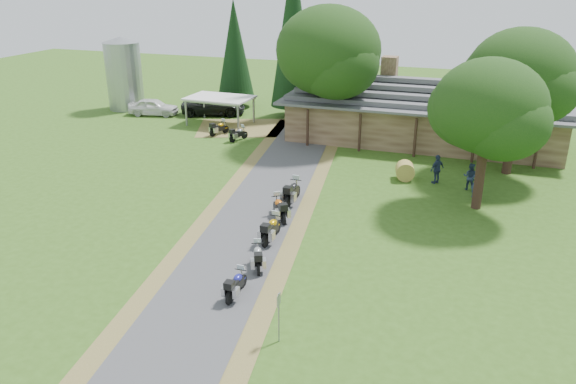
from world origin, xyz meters
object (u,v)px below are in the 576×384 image
(motorcycle_row_a, at_px, (236,283))
(hay_bale, at_px, (405,171))
(car_white_sedan, at_px, (153,105))
(motorcycle_carport_b, at_px, (238,133))
(motorcycle_row_c, at_px, (271,228))
(motorcycle_row_d, at_px, (279,207))
(carport, at_px, (220,111))
(car_dark_suv, at_px, (213,102))
(motorcycle_row_e, at_px, (292,191))
(motorcycle_row_b, at_px, (258,256))
(lodge, at_px, (424,109))
(motorcycle_carport_a, at_px, (219,127))
(silo, at_px, (124,73))

(motorcycle_row_a, distance_m, hay_bale, 16.79)
(car_white_sedan, xyz_separation_m, motorcycle_row_a, (19.81, -25.90, -0.39))
(motorcycle_row_a, xyz_separation_m, motorcycle_carport_b, (-9.05, 20.81, 0.01))
(motorcycle_row_c, relative_size, motorcycle_row_d, 1.00)
(motorcycle_row_a, distance_m, motorcycle_row_c, 5.25)
(carport, xyz_separation_m, motorcycle_carport_b, (3.51, -4.15, -0.60))
(carport, xyz_separation_m, hay_bale, (17.12, -8.80, -0.60))
(car_white_sedan, distance_m, car_dark_suv, 5.52)
(motorcycle_row_e, distance_m, hay_bale, 8.17)
(carport, relative_size, motorcycle_row_a, 3.23)
(motorcycle_row_a, height_order, motorcycle_row_d, motorcycle_row_d)
(motorcycle_row_b, relative_size, motorcycle_row_d, 0.89)
(lodge, relative_size, motorcycle_carport_b, 12.49)
(car_dark_suv, bearing_deg, motorcycle_carport_a, -169.72)
(motorcycle_row_a, bearing_deg, silo, 40.51)
(car_white_sedan, distance_m, motorcycle_row_d, 26.16)
(car_white_sedan, height_order, motorcycle_row_d, car_white_sedan)
(motorcycle_carport_a, bearing_deg, motorcycle_row_d, -122.42)
(motorcycle_row_d, bearing_deg, motorcycle_row_a, 152.36)
(motorcycle_row_b, distance_m, hay_bale, 14.44)
(car_white_sedan, xyz_separation_m, motorcycle_row_d, (18.88, -18.11, -0.29))
(motorcycle_carport_b, bearing_deg, motorcycle_row_e, -121.64)
(motorcycle_carport_a, height_order, motorcycle_carport_b, motorcycle_carport_a)
(lodge, height_order, hay_bale, lodge)
(car_dark_suv, height_order, motorcycle_carport_b, car_dark_suv)
(motorcycle_row_c, bearing_deg, motorcycle_carport_a, 33.58)
(lodge, bearing_deg, carport, -177.66)
(motorcycle_row_b, height_order, motorcycle_carport_a, motorcycle_carport_a)
(motorcycle_carport_b, relative_size, hay_bale, 1.46)
(lodge, xyz_separation_m, motorcycle_carport_b, (-13.55, -4.85, -1.86))
(lodge, xyz_separation_m, car_dark_suv, (-19.18, 2.25, -1.24))
(motorcycle_carport_b, bearing_deg, car_dark_suv, 59.64)
(motorcycle_row_d, xyz_separation_m, motorcycle_row_e, (-0.06, 2.36, 0.06))
(motorcycle_row_e, height_order, motorcycle_carport_a, motorcycle_row_e)
(carport, height_order, motorcycle_row_e, carport)
(silo, bearing_deg, car_white_sedan, -20.94)
(silo, xyz_separation_m, motorcycle_carport_a, (12.44, -5.55, -2.78))
(car_dark_suv, relative_size, motorcycle_row_b, 3.64)
(lodge, bearing_deg, motorcycle_row_e, -109.51)
(car_dark_suv, xyz_separation_m, motorcycle_row_c, (14.24, -22.68, -0.54))
(silo, height_order, motorcycle_row_e, silo)
(car_dark_suv, bearing_deg, car_white_sedan, 92.01)
(car_dark_suv, bearing_deg, motorcycle_row_c, -167.24)
(carport, bearing_deg, car_dark_suv, 127.80)
(carport, bearing_deg, motorcycle_carport_b, -47.47)
(car_white_sedan, xyz_separation_m, car_dark_suv, (5.14, 2.01, 0.25))
(motorcycle_row_e, bearing_deg, car_white_sedan, 50.10)
(silo, bearing_deg, motorcycle_row_e, -37.24)
(motorcycle_carport_a, xyz_separation_m, hay_bale, (15.76, -5.67, -0.02))
(carport, xyz_separation_m, motorcycle_row_a, (12.57, -24.96, -0.61))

